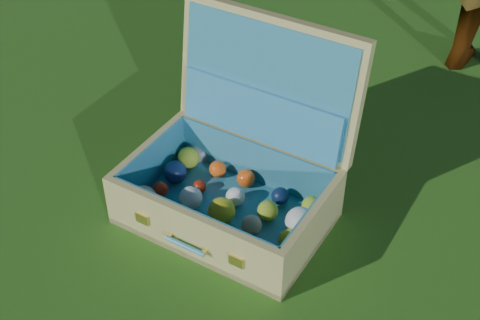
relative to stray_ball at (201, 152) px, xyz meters
name	(u,v)px	position (x,y,z in m)	size (l,w,h in m)	color
ground	(296,204)	(0.36, -0.01, -0.04)	(60.00, 60.00, 0.00)	#215114
stray_ball	(201,152)	(0.00, 0.00, 0.00)	(0.08, 0.08, 0.08)	teal
suitcase	(239,165)	(0.21, -0.10, 0.12)	(0.58, 0.51, 0.55)	tan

